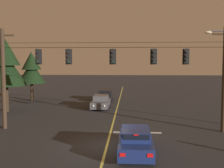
{
  "coord_description": "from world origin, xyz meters",
  "views": [
    {
      "loc": [
        1.32,
        -16.38,
        4.98
      ],
      "look_at": [
        0.0,
        4.74,
        3.31
      ],
      "focal_mm": 44.86,
      "sensor_mm": 36.0,
      "label": 1
    }
  ],
  "objects_px": {
    "traffic_light_rightmost": "(186,57)",
    "car_oncoming_lead": "(101,102)",
    "traffic_light_left_inner": "(68,57)",
    "car_oncoming_trailing": "(105,96)",
    "traffic_light_centre": "(113,57)",
    "car_waiting_near_lane": "(135,141)",
    "traffic_light_leftmost": "(38,57)",
    "traffic_light_right_inner": "(154,57)",
    "tree_verge_near": "(6,65)",
    "tree_verge_far": "(31,69)"
  },
  "relations": [
    {
      "from": "traffic_light_left_inner",
      "to": "traffic_light_right_inner",
      "type": "height_order",
      "value": "same"
    },
    {
      "from": "traffic_light_left_inner",
      "to": "car_oncoming_lead",
      "type": "distance_m",
      "value": 10.96
    },
    {
      "from": "traffic_light_leftmost",
      "to": "traffic_light_rightmost",
      "type": "height_order",
      "value": "same"
    },
    {
      "from": "car_oncoming_lead",
      "to": "car_oncoming_trailing",
      "type": "relative_size",
      "value": 1.0
    },
    {
      "from": "tree_verge_near",
      "to": "traffic_light_rightmost",
      "type": "bearing_deg",
      "value": -23.13
    },
    {
      "from": "traffic_light_leftmost",
      "to": "tree_verge_far",
      "type": "height_order",
      "value": "tree_verge_far"
    },
    {
      "from": "traffic_light_centre",
      "to": "car_waiting_near_lane",
      "type": "xyz_separation_m",
      "value": [
        1.55,
        -5.08,
        -4.72
      ]
    },
    {
      "from": "tree_verge_near",
      "to": "tree_verge_far",
      "type": "xyz_separation_m",
      "value": [
        -0.2,
        7.81,
        -0.64
      ]
    },
    {
      "from": "traffic_light_rightmost",
      "to": "tree_verge_far",
      "type": "height_order",
      "value": "tree_verge_far"
    },
    {
      "from": "tree_verge_near",
      "to": "car_oncoming_trailing",
      "type": "bearing_deg",
      "value": 43.81
    },
    {
      "from": "traffic_light_rightmost",
      "to": "car_oncoming_lead",
      "type": "distance_m",
      "value": 12.98
    },
    {
      "from": "traffic_light_right_inner",
      "to": "traffic_light_rightmost",
      "type": "height_order",
      "value": "same"
    },
    {
      "from": "car_oncoming_trailing",
      "to": "car_oncoming_lead",
      "type": "bearing_deg",
      "value": -89.63
    },
    {
      "from": "traffic_light_rightmost",
      "to": "car_oncoming_trailing",
      "type": "distance_m",
      "value": 17.88
    },
    {
      "from": "traffic_light_left_inner",
      "to": "car_oncoming_trailing",
      "type": "bearing_deg",
      "value": 85.22
    },
    {
      "from": "car_oncoming_trailing",
      "to": "car_waiting_near_lane",
      "type": "bearing_deg",
      "value": -80.55
    },
    {
      "from": "traffic_light_left_inner",
      "to": "car_waiting_near_lane",
      "type": "xyz_separation_m",
      "value": [
        4.77,
        -5.08,
        -4.72
      ]
    },
    {
      "from": "traffic_light_right_inner",
      "to": "car_waiting_near_lane",
      "type": "relative_size",
      "value": 0.28
    },
    {
      "from": "tree_verge_far",
      "to": "car_waiting_near_lane",
      "type": "bearing_deg",
      "value": -57.18
    },
    {
      "from": "car_oncoming_trailing",
      "to": "traffic_light_centre",
      "type": "bearing_deg",
      "value": -83.08
    },
    {
      "from": "car_oncoming_trailing",
      "to": "tree_verge_near",
      "type": "xyz_separation_m",
      "value": [
        -9.14,
        -8.77,
        4.06
      ]
    },
    {
      "from": "tree_verge_near",
      "to": "traffic_light_right_inner",
      "type": "bearing_deg",
      "value": -26.41
    },
    {
      "from": "traffic_light_leftmost",
      "to": "tree_verge_far",
      "type": "xyz_separation_m",
      "value": [
        -5.77,
        14.76,
        -1.29
      ]
    },
    {
      "from": "traffic_light_left_inner",
      "to": "traffic_light_centre",
      "type": "xyz_separation_m",
      "value": [
        3.22,
        0.0,
        0.0
      ]
    },
    {
      "from": "car_oncoming_lead",
      "to": "traffic_light_left_inner",
      "type": "bearing_deg",
      "value": -97.86
    },
    {
      "from": "car_oncoming_trailing",
      "to": "tree_verge_near",
      "type": "relative_size",
      "value": 0.61
    },
    {
      "from": "traffic_light_leftmost",
      "to": "car_oncoming_lead",
      "type": "relative_size",
      "value": 0.28
    },
    {
      "from": "car_oncoming_lead",
      "to": "car_waiting_near_lane",
      "type": "bearing_deg",
      "value": -77.05
    },
    {
      "from": "traffic_light_centre",
      "to": "traffic_light_rightmost",
      "type": "distance_m",
      "value": 5.21
    },
    {
      "from": "traffic_light_right_inner",
      "to": "traffic_light_leftmost",
      "type": "bearing_deg",
      "value": 180.0
    },
    {
      "from": "traffic_light_leftmost",
      "to": "traffic_light_left_inner",
      "type": "height_order",
      "value": "same"
    },
    {
      "from": "tree_verge_far",
      "to": "traffic_light_rightmost",
      "type": "bearing_deg",
      "value": -41.89
    },
    {
      "from": "traffic_light_left_inner",
      "to": "traffic_light_right_inner",
      "type": "relative_size",
      "value": 1.0
    },
    {
      "from": "traffic_light_rightmost",
      "to": "tree_verge_near",
      "type": "bearing_deg",
      "value": 156.87
    },
    {
      "from": "traffic_light_right_inner",
      "to": "traffic_light_rightmost",
      "type": "relative_size",
      "value": 1.0
    },
    {
      "from": "traffic_light_right_inner",
      "to": "tree_verge_far",
      "type": "distance_m",
      "value": 20.5
    },
    {
      "from": "traffic_light_centre",
      "to": "traffic_light_right_inner",
      "type": "xyz_separation_m",
      "value": [
        2.94,
        0.0,
        0.0
      ]
    },
    {
      "from": "traffic_light_leftmost",
      "to": "traffic_light_centre",
      "type": "xyz_separation_m",
      "value": [
        5.47,
        0.0,
        0.0
      ]
    },
    {
      "from": "traffic_light_centre",
      "to": "traffic_light_right_inner",
      "type": "relative_size",
      "value": 1.0
    },
    {
      "from": "traffic_light_left_inner",
      "to": "tree_verge_near",
      "type": "height_order",
      "value": "tree_verge_near"
    },
    {
      "from": "traffic_light_rightmost",
      "to": "traffic_light_left_inner",
      "type": "bearing_deg",
      "value": 180.0
    },
    {
      "from": "traffic_light_rightmost",
      "to": "car_oncoming_lead",
      "type": "xyz_separation_m",
      "value": [
        -7.08,
        9.8,
        -4.72
      ]
    },
    {
      "from": "traffic_light_centre",
      "to": "tree_verge_near",
      "type": "relative_size",
      "value": 0.17
    },
    {
      "from": "tree_verge_near",
      "to": "tree_verge_far",
      "type": "bearing_deg",
      "value": 91.44
    },
    {
      "from": "car_oncoming_lead",
      "to": "tree_verge_far",
      "type": "xyz_separation_m",
      "value": [
        -9.37,
        4.96,
        3.42
      ]
    },
    {
      "from": "traffic_light_left_inner",
      "to": "tree_verge_far",
      "type": "distance_m",
      "value": 16.84
    },
    {
      "from": "traffic_light_centre",
      "to": "traffic_light_right_inner",
      "type": "bearing_deg",
      "value": 0.0
    },
    {
      "from": "car_oncoming_lead",
      "to": "traffic_light_rightmost",
      "type": "bearing_deg",
      "value": -54.14
    },
    {
      "from": "traffic_light_centre",
      "to": "car_oncoming_trailing",
      "type": "relative_size",
      "value": 0.28
    },
    {
      "from": "tree_verge_far",
      "to": "traffic_light_leftmost",
      "type": "bearing_deg",
      "value": -68.63
    }
  ]
}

